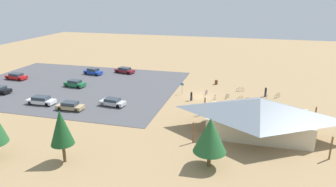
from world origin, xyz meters
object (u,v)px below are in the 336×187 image
Objects in this scene: bicycle_yellow_trailside at (240,99)px; bicycle_teal_yard_center at (227,96)px; trash_bin at (216,82)px; lot_sign at (182,87)px; bicycle_blue_back_row at (206,93)px; bicycle_black_yard_front at (240,102)px; bicycle_white_lone_east at (240,90)px; car_white_back_corner at (41,100)px; car_green_near_entry at (75,83)px; car_silver_far_end at (113,102)px; visitor_at_bikes at (266,91)px; car_tan_by_curb at (70,106)px; bicycle_orange_yard_right at (267,99)px; car_red_second_row at (16,76)px; visitor_by_pavilion at (191,96)px; bicycle_green_edge_south at (277,96)px; bicycle_purple_front_row at (249,100)px; bicycle_silver_mid_cluster at (215,97)px; pine_center at (61,128)px; car_maroon_inner_stall at (125,70)px; pine_west at (210,135)px; bike_pavilion at (259,114)px; car_blue_mid_lot at (93,71)px.

bicycle_teal_yard_center is (2.24, -0.92, -0.03)m from bicycle_yellow_trailside.
bicycle_teal_yard_center is at bearing 109.18° from trash_bin.
lot_sign reaches higher than bicycle_blue_back_row.
bicycle_black_yard_front reaches higher than bicycle_blue_back_row.
car_white_back_corner is at bearing 26.37° from bicycle_white_lone_east.
bicycle_yellow_trailside is at bearing 179.80° from car_green_near_entry.
car_silver_far_end reaches higher than bicycle_yellow_trailside.
car_green_near_entry is at bearing 4.20° from bicycle_blue_back_row.
car_tan_by_curb is at bearing 26.33° from visitor_at_bikes.
car_red_second_row reaches higher than bicycle_orange_yard_right.
visitor_by_pavilion reaches higher than car_white_back_corner.
bicycle_white_lone_east is (6.63, -2.16, -0.03)m from bicycle_green_edge_south.
lot_sign is 17.23m from bicycle_green_edge_south.
car_red_second_row is at bearing -2.42° from bicycle_purple_front_row.
visitor_at_bikes is (-4.39, -3.63, 0.59)m from bicycle_yellow_trailside.
bicycle_silver_mid_cluster is 4.70m from bicycle_black_yard_front.
bicycle_black_yard_front is at bearing 91.79° from bicycle_white_lone_east.
pine_center is 1.24× the size of car_maroon_inner_stall.
bicycle_blue_back_row is (3.86, -24.75, -3.34)m from pine_west.
visitor_by_pavilion is (11.08, -10.89, -1.96)m from bike_pavilion.
car_white_back_corner is 1.02× the size of car_blue_mid_lot.
trash_bin is 0.18× the size of car_red_second_row.
bicycle_green_edge_south reaches higher than bicycle_orange_yard_right.
car_white_back_corner is at bearing 141.24° from car_red_second_row.
trash_bin is at bearing -110.12° from pine_center.
lot_sign is 20.14m from car_tan_by_curb.
visitor_at_bikes is (-6.73, -26.35, -2.74)m from pine_west.
bicycle_white_lone_east is (0.17, -5.61, -0.02)m from bicycle_yellow_trailside.
bicycle_teal_yard_center is (-0.09, -23.64, -3.36)m from pine_west.
bicycle_white_lone_east is (-10.42, -4.44, -1.05)m from lot_sign.
car_white_back_corner is at bearing 14.73° from bicycle_black_yard_front.
bicycle_green_edge_south is 41.31m from car_white_back_corner.
bike_pavilion is at bearing 168.34° from car_silver_far_end.
car_red_second_row is (29.59, -27.70, -3.42)m from pine_center.
car_tan_by_curb is (23.98, 12.44, 0.36)m from bicycle_teal_yard_center.
bicycle_white_lone_east is (-4.12, -5.70, 0.01)m from bicycle_silver_mid_cluster.
car_silver_far_end is at bearing -11.66° from bike_pavilion.
car_red_second_row reaches higher than car_silver_far_end.
car_tan_by_curb is at bearing -2.62° from bike_pavilion.
bicycle_purple_front_row is 0.88× the size of bicycle_orange_yard_right.
trash_bin is 0.53× the size of visitor_by_pavilion.
trash_bin is 22.22m from car_maroon_inner_stall.
bike_pavilion is 14.89m from bicycle_teal_yard_center.
visitor_at_bikes is at bearing -174.53° from car_green_near_entry.
visitor_at_bikes is at bearing 163.13° from car_maroon_inner_stall.
trash_bin is 32.31m from pine_west.
car_silver_far_end is at bearing 48.66° from trash_bin.
pine_west reaches higher than car_tan_by_curb.
car_silver_far_end is at bearing 145.60° from car_green_near_entry.
car_silver_far_end reaches higher than bicycle_teal_yard_center.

